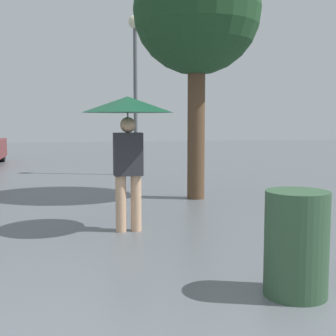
{
  "coord_description": "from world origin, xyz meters",
  "views": [
    {
      "loc": [
        -0.31,
        -1.78,
        1.49
      ],
      "look_at": [
        1.04,
        4.34,
        0.84
      ],
      "focal_mm": 50.0,
      "sensor_mm": 36.0,
      "label": 1
    }
  ],
  "objects": [
    {
      "name": "tree",
      "position": [
        2.1,
        6.68,
        3.44
      ],
      "size": [
        2.35,
        2.35,
        4.66
      ],
      "color": "brown",
      "rests_on": "ground_plane"
    },
    {
      "name": "trash_bin",
      "position": [
        1.58,
        1.75,
        0.45
      ],
      "size": [
        0.54,
        0.54,
        0.9
      ],
      "color": "#2D4C33",
      "rests_on": "ground_plane"
    },
    {
      "name": "pedestrian",
      "position": [
        0.5,
        4.34,
        1.5
      ],
      "size": [
        1.2,
        1.2,
        1.79
      ],
      "color": "tan",
      "rests_on": "ground_plane"
    },
    {
      "name": "street_lamp",
      "position": [
        1.55,
        10.66,
        3.03
      ],
      "size": [
        0.36,
        0.36,
        4.22
      ],
      "color": "#515456",
      "rests_on": "ground_plane"
    }
  ]
}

